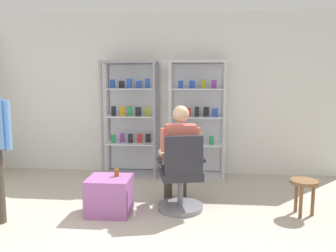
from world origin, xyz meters
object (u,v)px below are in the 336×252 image
object	(u,v)px
office_chair	(181,180)
storage_crate	(110,195)
display_cabinet_left	(131,118)
tea_glass	(117,173)
wooden_stool	(304,187)
seated_shopkeeper	(179,151)
display_cabinet_right	(197,119)

from	to	relation	value
office_chair	storage_crate	bearing A→B (deg)	-170.54
display_cabinet_left	tea_glass	world-z (taller)	display_cabinet_left
tea_glass	wooden_stool	world-z (taller)	tea_glass
storage_crate	tea_glass	bearing A→B (deg)	39.60
display_cabinet_left	storage_crate	size ratio (longest dim) A/B	3.76
seated_shopkeeper	wooden_stool	xyz separation A→B (m)	(1.48, -0.15, -0.37)
display_cabinet_right	tea_glass	bearing A→B (deg)	-120.24
display_cabinet_right	wooden_stool	size ratio (longest dim) A/B	4.43
wooden_stool	display_cabinet_right	bearing A→B (deg)	129.39
seated_shopkeeper	tea_glass	xyz separation A→B (m)	(-0.74, -0.24, -0.23)
display_cabinet_right	seated_shopkeeper	xyz separation A→B (m)	(-0.21, -1.39, -0.25)
display_cabinet_right	storage_crate	world-z (taller)	display_cabinet_right
display_cabinet_left	seated_shopkeeper	bearing A→B (deg)	-57.38
office_chair	wooden_stool	distance (m)	1.44
storage_crate	tea_glass	world-z (taller)	tea_glass
display_cabinet_left	seated_shopkeeper	xyz separation A→B (m)	(0.89, -1.39, -0.25)
storage_crate	wooden_stool	world-z (taller)	storage_crate
display_cabinet_left	tea_glass	xyz separation A→B (m)	(0.15, -1.63, -0.48)
display_cabinet_right	storage_crate	size ratio (longest dim) A/B	3.76
office_chair	seated_shopkeeper	xyz separation A→B (m)	(-0.04, 0.16, 0.32)
display_cabinet_right	wooden_stool	distance (m)	2.09
storage_crate	seated_shopkeeper	bearing A→B (deg)	20.29
office_chair	storage_crate	xyz separation A→B (m)	(-0.85, -0.14, -0.17)
display_cabinet_left	office_chair	size ratio (longest dim) A/B	1.98
seated_shopkeeper	storage_crate	bearing A→B (deg)	-159.71
storage_crate	wooden_stool	size ratio (longest dim) A/B	1.18
seated_shopkeeper	storage_crate	xyz separation A→B (m)	(-0.81, -0.30, -0.49)
display_cabinet_left	seated_shopkeeper	size ratio (longest dim) A/B	1.47
office_chair	tea_glass	bearing A→B (deg)	-174.21
display_cabinet_left	wooden_stool	bearing A→B (deg)	-33.06
tea_glass	wooden_stool	size ratio (longest dim) A/B	0.21
tea_glass	storage_crate	bearing A→B (deg)	-140.40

